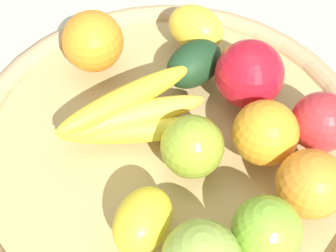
{
  "coord_description": "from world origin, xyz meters",
  "views": [
    {
      "loc": [
        -0.24,
        -0.23,
        0.5
      ],
      "look_at": [
        0.0,
        0.0,
        0.06
      ],
      "focal_mm": 54.91,
      "sensor_mm": 36.0,
      "label": 1
    }
  ],
  "objects": [
    {
      "name": "basket",
      "position": [
        0.0,
        0.0,
        0.02
      ],
      "size": [
        0.47,
        0.47,
        0.04
      ],
      "color": "tan",
      "rests_on": "ground_plane"
    },
    {
      "name": "apple_0",
      "position": [
        -0.03,
        -0.15,
        0.07
      ],
      "size": [
        0.07,
        0.07,
        0.07
      ],
      "primitive_type": "sphere",
      "rotation": [
        0.0,
        0.0,
        4.82
      ],
      "color": "#7DAB2F",
      "rests_on": "basket"
    },
    {
      "name": "orange_2",
      "position": [
        0.06,
        -0.09,
        0.08
      ],
      "size": [
        0.09,
        0.09,
        0.07
      ],
      "primitive_type": "sphere",
      "rotation": [
        0.0,
        0.0,
        6.01
      ],
      "color": "orange",
      "rests_on": "basket"
    },
    {
      "name": "apple_2",
      "position": [
        0.11,
        -0.02,
        0.08
      ],
      "size": [
        0.09,
        0.09,
        0.08
      ],
      "primitive_type": "sphere",
      "rotation": [
        0.0,
        0.0,
        1.81
      ],
      "color": "red",
      "rests_on": "basket"
    },
    {
      "name": "orange_0",
      "position": [
        0.02,
        0.14,
        0.08
      ],
      "size": [
        0.08,
        0.08,
        0.07
      ],
      "primitive_type": "sphere",
      "rotation": [
        0.0,
        0.0,
        4.77
      ],
      "color": "orange",
      "rests_on": "basket"
    },
    {
      "name": "avocado",
      "position": [
        0.08,
        0.04,
        0.07
      ],
      "size": [
        0.08,
        0.06,
        0.05
      ],
      "primitive_type": "ellipsoid",
      "rotation": [
        0.0,
        0.0,
        6.23
      ],
      "color": "#1B3B1F",
      "rests_on": "basket"
    },
    {
      "name": "lemon_1",
      "position": [
        -0.1,
        -0.06,
        0.07
      ],
      "size": [
        0.08,
        0.07,
        0.05
      ],
      "primitive_type": "ellipsoid",
      "rotation": [
        0.0,
        0.0,
        0.3
      ],
      "color": "yellow",
      "rests_on": "basket"
    },
    {
      "name": "orange_1",
      "position": [
        0.04,
        -0.16,
        0.08
      ],
      "size": [
        0.1,
        0.1,
        0.07
      ],
      "primitive_type": "sphere",
      "rotation": [
        0.0,
        0.0,
        4.02
      ],
      "color": "orange",
      "rests_on": "basket"
    },
    {
      "name": "lemon_0",
      "position": [
        0.13,
        0.08,
        0.07
      ],
      "size": [
        0.07,
        0.08,
        0.05
      ],
      "primitive_type": "ellipsoid",
      "rotation": [
        0.0,
        0.0,
        1.73
      ],
      "color": "yellow",
      "rests_on": "basket"
    },
    {
      "name": "banana_bunch",
      "position": [
        -0.02,
        0.04,
        0.07
      ],
      "size": [
        0.17,
        0.13,
        0.05
      ],
      "color": "yellow",
      "rests_on": "basket"
    },
    {
      "name": "apple_4",
      "position": [
        0.11,
        -0.12,
        0.07
      ],
      "size": [
        0.07,
        0.07,
        0.06
      ],
      "primitive_type": "sphere",
      "rotation": [
        0.0,
        0.0,
        6.19
      ],
      "color": "red",
      "rests_on": "basket"
    },
    {
      "name": "apple_1",
      "position": [
        -0.01,
        -0.04,
        0.08
      ],
      "size": [
        0.08,
        0.08,
        0.07
      ],
      "primitive_type": "sphere",
      "rotation": [
        0.0,
        0.0,
        0.31
      ],
      "color": "#8CA52E",
      "rests_on": "basket"
    },
    {
      "name": "ground_plane",
      "position": [
        0.0,
        0.0,
        0.0
      ],
      "size": [
        2.4,
        2.4,
        0.0
      ],
      "primitive_type": "plane",
      "color": "beige",
      "rests_on": "ground"
    }
  ]
}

